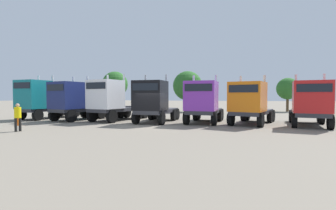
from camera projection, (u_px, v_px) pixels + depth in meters
ground at (150, 126)px, 19.14m from camera, size 200.00×200.00×0.00m
semi_truck_teal at (39, 99)px, 24.40m from camera, size 3.29×6.45×4.37m
semi_truck_navy at (73, 100)px, 23.12m from camera, size 3.84×6.39×4.14m
semi_truck_white at (111, 100)px, 22.50m from camera, size 3.81×6.72×4.27m
semi_truck_black at (153, 101)px, 20.96m from camera, size 2.74×6.02×4.11m
semi_truck_purple at (203, 101)px, 20.52m from camera, size 2.94×5.92×4.05m
semi_truck_orange at (250, 102)px, 19.64m from camera, size 4.16×6.47×3.94m
semi_truck_red at (310, 103)px, 18.39m from camera, size 3.43×6.33×3.95m
visitor_in_hivis at (18, 115)px, 15.98m from camera, size 0.47×0.47×1.80m
traffic_cone_near at (18, 121)px, 19.22m from camera, size 0.36×0.36×0.73m
oak_far_left at (115, 84)px, 42.01m from camera, size 4.30×4.30×6.40m
oak_far_centre at (188, 86)px, 35.79m from camera, size 4.21×4.21×5.85m
oak_far_right at (288, 89)px, 36.13m from camera, size 3.14×3.14×4.91m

